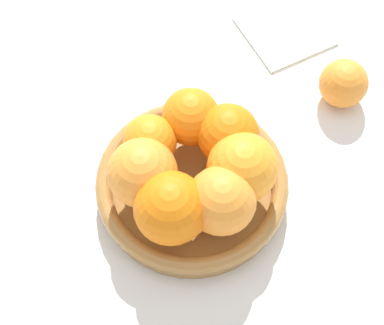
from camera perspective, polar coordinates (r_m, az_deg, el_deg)
ground_plane at (r=0.80m, az=0.00°, el=-2.72°), size 4.00×4.00×0.00m
fruit_bowl at (r=0.79m, az=0.00°, el=-2.06°), size 0.24×0.24×0.04m
orange_pile at (r=0.73m, az=0.20°, el=-0.51°), size 0.19×0.19×0.08m
stray_orange at (r=0.88m, az=13.32°, el=6.87°), size 0.07×0.07×0.07m
napkin_folded at (r=0.96m, az=8.26°, el=11.56°), size 0.13×0.13×0.01m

